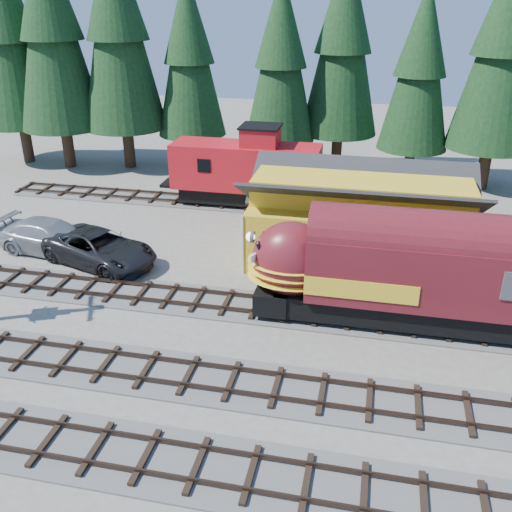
% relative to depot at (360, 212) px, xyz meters
% --- Properties ---
extents(ground, '(120.00, 120.00, 0.00)m').
position_rel_depot_xyz_m(ground, '(0.00, -10.50, -2.96)').
color(ground, '#6B665B').
rests_on(ground, ground).
extents(track_spur, '(32.00, 3.20, 0.33)m').
position_rel_depot_xyz_m(track_spur, '(-10.00, 7.50, -2.90)').
color(track_spur, '#4C4947').
rests_on(track_spur, ground).
extents(depot, '(12.80, 7.00, 5.30)m').
position_rel_depot_xyz_m(depot, '(0.00, 0.00, 0.00)').
color(depot, gold).
rests_on(depot, ground).
extents(conifer_backdrop, '(79.35, 21.67, 16.85)m').
position_rel_depot_xyz_m(conifer_backdrop, '(2.81, 14.03, 7.31)').
color(conifer_backdrop, black).
rests_on(conifer_backdrop, ground).
extents(locomotive, '(15.88, 3.16, 4.32)m').
position_rel_depot_xyz_m(locomotive, '(2.80, -6.50, -0.44)').
color(locomotive, black).
rests_on(locomotive, ground).
extents(caboose, '(10.36, 3.00, 5.39)m').
position_rel_depot_xyz_m(caboose, '(-8.19, 7.50, -0.30)').
color(caboose, black).
rests_on(caboose, ground).
extents(pickup_truck_a, '(7.63, 5.41, 1.93)m').
position_rel_depot_xyz_m(pickup_truck_a, '(-14.18, -3.51, -2.00)').
color(pickup_truck_a, black).
rests_on(pickup_truck_a, ground).
extents(pickup_truck_b, '(6.98, 3.50, 1.95)m').
position_rel_depot_xyz_m(pickup_truck_b, '(-17.65, -2.66, -1.99)').
color(pickup_truck_b, '#979A9E').
rests_on(pickup_truck_b, ground).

